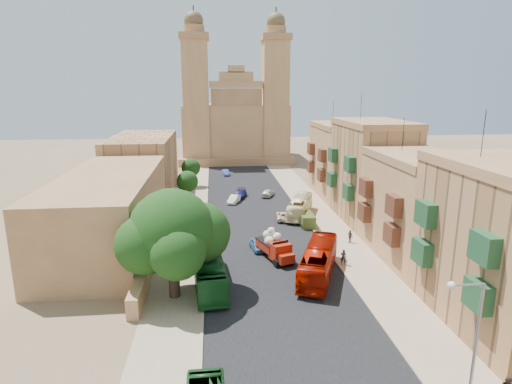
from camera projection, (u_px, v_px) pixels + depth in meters
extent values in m
plane|color=brown|center=(288.00, 313.00, 35.13)|extent=(260.00, 260.00, 0.00)
cube|color=black|center=(253.00, 212.00, 64.14)|extent=(14.00, 140.00, 0.01)
cube|color=#9D8266|center=(315.00, 210.00, 65.07)|extent=(5.00, 140.00, 0.01)
cube|color=#9D8266|center=(189.00, 213.00, 63.20)|extent=(5.00, 140.00, 0.01)
cube|color=#9D8266|center=(299.00, 210.00, 64.81)|extent=(0.25, 140.00, 0.12)
cube|color=#9D8266|center=(206.00, 213.00, 63.44)|extent=(0.25, 140.00, 0.12)
cube|color=#B27F51|center=(504.00, 251.00, 32.39)|extent=(8.00, 14.00, 12.00)
cylinder|color=black|center=(483.00, 134.00, 32.97)|extent=(0.06, 0.06, 3.60)
cube|color=#1D4929|center=(478.00, 295.00, 28.50)|extent=(0.90, 2.20, 2.00)
cube|color=#1D4929|center=(422.00, 252.00, 36.08)|extent=(0.90, 2.20, 2.00)
cube|color=#1D4929|center=(484.00, 248.00, 27.71)|extent=(0.90, 2.20, 2.00)
cube|color=#1D4929|center=(426.00, 214.00, 35.29)|extent=(0.90, 2.20, 2.00)
cube|color=#A7774B|center=(417.00, 210.00, 46.10)|extent=(8.00, 14.00, 10.50)
cube|color=#946740|center=(422.00, 158.00, 44.77)|extent=(8.20, 14.00, 0.80)
cylinder|color=black|center=(403.00, 134.00, 46.86)|extent=(0.06, 0.06, 3.60)
cube|color=#552B1C|center=(392.00, 234.00, 42.17)|extent=(0.90, 2.20, 2.00)
cube|color=#552B1C|center=(364.00, 212.00, 49.75)|extent=(0.90, 2.20, 2.00)
cube|color=#552B1C|center=(394.00, 206.00, 41.48)|extent=(0.90, 2.20, 2.00)
cube|color=#552B1C|center=(366.00, 187.00, 49.06)|extent=(0.90, 2.20, 2.00)
cube|color=#B27F51|center=(371.00, 173.00, 59.34)|extent=(8.00, 14.00, 13.00)
cube|color=#946740|center=(374.00, 123.00, 57.71)|extent=(8.20, 14.00, 0.80)
cylinder|color=black|center=(361.00, 106.00, 59.80)|extent=(0.06, 0.06, 3.60)
cube|color=#1D4929|center=(348.00, 192.00, 55.48)|extent=(0.90, 2.20, 2.00)
cube|color=#1D4929|center=(332.00, 179.00, 63.06)|extent=(0.90, 2.20, 2.00)
cube|color=#1D4929|center=(350.00, 164.00, 54.62)|extent=(0.90, 2.20, 2.00)
cube|color=#1D4929|center=(333.00, 155.00, 62.20)|extent=(0.90, 2.20, 2.00)
cube|color=#A7774B|center=(341.00, 162.00, 73.05)|extent=(8.00, 14.00, 11.50)
cube|color=#946740|center=(343.00, 126.00, 71.60)|extent=(8.20, 14.00, 0.80)
cylinder|color=black|center=(333.00, 112.00, 73.69)|extent=(0.06, 0.06, 3.60)
cube|color=#552B1C|center=(321.00, 175.00, 69.15)|extent=(0.90, 2.20, 2.00)
cube|color=#552B1C|center=(310.00, 166.00, 76.73)|extent=(0.90, 2.20, 2.00)
cube|color=#552B1C|center=(322.00, 155.00, 68.39)|extent=(0.90, 2.20, 2.00)
cube|color=#552B1C|center=(311.00, 149.00, 75.97)|extent=(0.90, 2.20, 2.00)
cube|color=#A7774B|center=(161.00, 230.00, 53.03)|extent=(1.00, 40.00, 1.80)
cube|color=#946740|center=(109.00, 210.00, 49.78)|extent=(10.00, 28.00, 8.40)
cube|color=#B27F51|center=(143.00, 165.00, 74.72)|extent=(10.00, 22.00, 10.00)
cube|color=#A7774B|center=(235.00, 132.00, 111.79)|extent=(26.00, 20.00, 14.00)
cube|color=#946740|center=(237.00, 161.00, 103.08)|extent=(28.00, 4.00, 1.80)
cube|color=#946740|center=(237.00, 123.00, 102.58)|extent=(12.00, 2.00, 16.00)
cube|color=#A7774B|center=(236.00, 84.00, 100.48)|extent=(12.60, 2.40, 1.60)
cube|color=#A7774B|center=(236.00, 77.00, 100.07)|extent=(8.00, 2.00, 2.40)
cube|color=#A7774B|center=(236.00, 69.00, 99.65)|extent=(4.00, 2.00, 1.60)
cube|color=#A7774B|center=(196.00, 103.00, 101.84)|extent=(6.00, 6.00, 29.00)
cube|color=#946740|center=(194.00, 37.00, 98.27)|extent=(6.80, 6.80, 1.40)
cylinder|color=#946740|center=(194.00, 29.00, 97.90)|extent=(4.80, 4.80, 1.80)
sphere|color=brown|center=(194.00, 21.00, 97.47)|extent=(4.40, 4.40, 4.40)
cylinder|color=black|center=(193.00, 10.00, 96.91)|extent=(0.28, 0.28, 1.80)
cube|color=#A7774B|center=(275.00, 103.00, 103.70)|extent=(6.00, 6.00, 29.00)
cube|color=#946740|center=(276.00, 38.00, 100.14)|extent=(6.80, 6.80, 1.40)
cylinder|color=#946740|center=(276.00, 30.00, 99.76)|extent=(4.80, 4.80, 1.80)
sphere|color=brown|center=(276.00, 22.00, 99.34)|extent=(4.40, 4.40, 4.40)
cylinder|color=black|center=(276.00, 11.00, 98.77)|extent=(0.28, 0.28, 1.80)
cylinder|color=#34251A|center=(174.00, 277.00, 37.63)|extent=(0.98, 0.98, 3.72)
sphere|color=black|center=(172.00, 231.00, 36.64)|extent=(7.44, 7.44, 7.44)
sphere|color=black|center=(200.00, 232.00, 38.14)|extent=(5.48, 5.48, 5.48)
sphere|color=black|center=(145.00, 244.00, 35.76)|extent=(5.09, 5.09, 5.09)
sphere|color=black|center=(177.00, 252.00, 34.65)|extent=(4.70, 4.70, 4.70)
sphere|color=black|center=(161.00, 216.00, 38.43)|extent=(4.31, 4.31, 4.31)
cylinder|color=#34251A|center=(176.00, 252.00, 45.52)|extent=(0.44, 0.44, 1.99)
sphere|color=black|center=(175.00, 235.00, 45.04)|extent=(2.90, 2.90, 2.90)
cylinder|color=#34251A|center=(183.00, 219.00, 57.11)|extent=(0.44, 0.44, 2.11)
sphere|color=black|center=(183.00, 203.00, 56.60)|extent=(3.08, 3.08, 3.08)
cylinder|color=#34251A|center=(188.00, 196.00, 68.68)|extent=(0.44, 0.44, 2.36)
sphere|color=black|center=(187.00, 181.00, 68.12)|extent=(3.43, 3.43, 3.43)
cylinder|color=#34251A|center=(191.00, 180.00, 80.27)|extent=(0.44, 0.44, 2.40)
sphere|color=black|center=(191.00, 168.00, 79.70)|extent=(3.50, 3.50, 3.50)
cylinder|color=gray|center=(475.00, 351.00, 23.39)|extent=(0.18, 0.18, 8.00)
cylinder|color=gray|center=(468.00, 285.00, 22.36)|extent=(1.80, 0.12, 0.12)
sphere|color=white|center=(452.00, 286.00, 22.27)|extent=(0.44, 0.44, 0.44)
cube|color=#A61F0C|center=(271.00, 245.00, 47.04)|extent=(3.15, 3.96, 0.86)
cube|color=black|center=(271.00, 241.00, 46.93)|extent=(3.21, 4.02, 0.12)
cube|color=#A61F0C|center=(280.00, 251.00, 45.08)|extent=(2.44, 2.21, 1.73)
cube|color=#A61F0C|center=(286.00, 258.00, 44.16)|extent=(1.92, 1.63, 0.96)
cube|color=black|center=(280.00, 245.00, 44.92)|extent=(1.75, 0.70, 0.86)
cylinder|color=black|center=(276.00, 263.00, 44.13)|extent=(0.61, 0.93, 0.86)
cylinder|color=black|center=(292.00, 260.00, 44.93)|extent=(0.61, 0.93, 0.86)
cylinder|color=black|center=(258.00, 250.00, 47.83)|extent=(0.61, 0.93, 0.86)
cylinder|color=black|center=(273.00, 247.00, 48.63)|extent=(0.61, 0.93, 0.86)
sphere|color=beige|center=(269.00, 241.00, 46.17)|extent=(1.05, 1.05, 1.05)
sphere|color=beige|center=(276.00, 239.00, 46.82)|extent=(1.05, 1.05, 1.05)
sphere|color=beige|center=(268.00, 237.00, 47.38)|extent=(1.05, 1.05, 1.05)
sphere|color=beige|center=(267.00, 235.00, 46.67)|extent=(0.96, 0.96, 0.96)
sphere|color=beige|center=(277.00, 237.00, 46.14)|extent=(0.96, 0.96, 0.96)
sphere|color=beige|center=(271.00, 231.00, 46.56)|extent=(0.86, 0.86, 0.86)
cube|color=#41511E|center=(307.00, 220.00, 57.45)|extent=(1.80, 4.03, 1.66)
cylinder|color=black|center=(303.00, 227.00, 56.16)|extent=(0.27, 0.67, 0.66)
cylinder|color=black|center=(314.00, 226.00, 56.29)|extent=(0.27, 0.67, 0.66)
cylinder|color=black|center=(299.00, 220.00, 58.85)|extent=(0.27, 0.67, 0.66)
cylinder|color=black|center=(310.00, 220.00, 58.99)|extent=(0.27, 0.67, 0.66)
imported|color=#114D1B|center=(209.00, 269.00, 39.99)|extent=(3.55, 11.32, 3.10)
imported|color=#8B0C00|center=(318.00, 261.00, 41.86)|extent=(6.42, 11.23, 3.08)
imported|color=beige|center=(300.00, 207.00, 61.70)|extent=(5.61, 10.06, 2.75)
imported|color=teal|center=(258.00, 245.00, 48.81)|extent=(1.96, 3.70, 1.20)
imported|color=white|center=(234.00, 199.00, 68.95)|extent=(2.51, 3.91, 1.22)
imported|color=beige|center=(283.00, 216.00, 60.06)|extent=(2.41, 4.36, 1.16)
imported|color=#111550|center=(240.00, 194.00, 72.21)|extent=(2.92, 4.78, 1.29)
imported|color=beige|center=(268.00, 193.00, 72.96)|extent=(2.92, 4.08, 1.29)
imported|color=#4059B4|center=(226.00, 173.00, 90.96)|extent=(1.75, 3.63, 1.15)
imported|color=#27242B|center=(343.00, 257.00, 44.67)|extent=(0.73, 0.62, 1.69)
imported|color=#3A3A3B|center=(350.00, 236.00, 51.11)|extent=(0.73, 1.01, 1.58)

